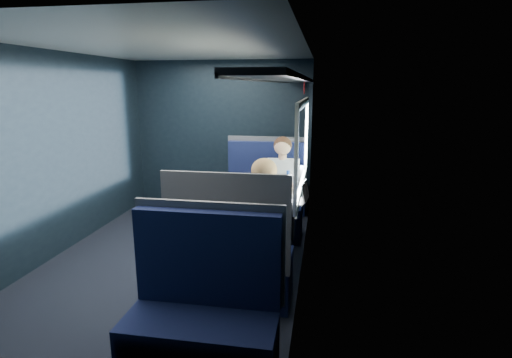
% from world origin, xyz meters
% --- Properties ---
extents(ground, '(2.80, 4.20, 0.01)m').
position_xyz_m(ground, '(0.00, 0.00, -0.01)').
color(ground, black).
extents(room_shell, '(3.00, 4.40, 2.40)m').
position_xyz_m(room_shell, '(0.02, 0.00, 1.48)').
color(room_shell, black).
rests_on(room_shell, ground).
extents(table, '(0.62, 1.00, 0.74)m').
position_xyz_m(table, '(1.03, 0.00, 0.66)').
color(table, '#54565E').
rests_on(table, ground).
extents(seat_bay_near, '(1.04, 0.62, 1.26)m').
position_xyz_m(seat_bay_near, '(0.84, 0.87, 0.42)').
color(seat_bay_near, '#0C1338').
rests_on(seat_bay_near, ground).
extents(seat_bay_far, '(1.04, 0.62, 1.26)m').
position_xyz_m(seat_bay_far, '(0.85, -0.87, 0.41)').
color(seat_bay_far, '#0C1338').
rests_on(seat_bay_far, ground).
extents(seat_row_front, '(1.04, 0.51, 1.16)m').
position_xyz_m(seat_row_front, '(0.85, 1.80, 0.41)').
color(seat_row_front, '#0C1338').
rests_on(seat_row_front, ground).
extents(seat_row_back, '(1.04, 0.51, 1.16)m').
position_xyz_m(seat_row_back, '(0.85, -1.80, 0.41)').
color(seat_row_back, '#0C1338').
rests_on(seat_row_back, ground).
extents(man, '(0.53, 0.56, 1.32)m').
position_xyz_m(man, '(1.10, 0.70, 0.72)').
color(man, black).
rests_on(man, ground).
extents(woman, '(0.53, 0.56, 1.32)m').
position_xyz_m(woman, '(1.10, -0.71, 0.73)').
color(woman, black).
rests_on(woman, ground).
extents(papers, '(0.49, 0.71, 0.01)m').
position_xyz_m(papers, '(1.06, -0.11, 0.74)').
color(papers, white).
rests_on(papers, table).
extents(laptop, '(0.25, 0.31, 0.21)m').
position_xyz_m(laptop, '(1.37, -0.06, 0.80)').
color(laptop, silver).
rests_on(laptop, table).
extents(bottle_small, '(0.07, 0.07, 0.24)m').
position_xyz_m(bottle_small, '(1.21, 0.33, 0.85)').
color(bottle_small, silver).
rests_on(bottle_small, table).
extents(cup, '(0.08, 0.08, 0.10)m').
position_xyz_m(cup, '(1.22, 0.30, 0.79)').
color(cup, white).
rests_on(cup, table).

